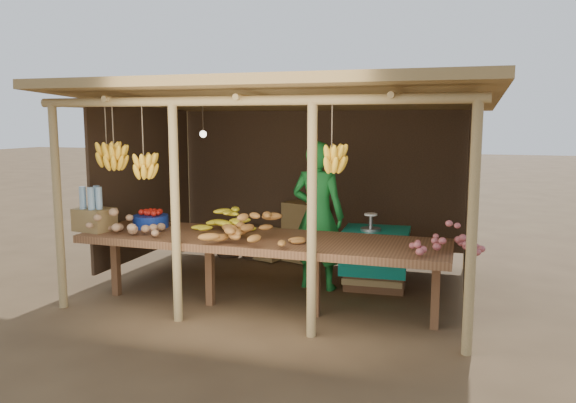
% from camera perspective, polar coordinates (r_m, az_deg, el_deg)
% --- Properties ---
extents(ground, '(60.00, 60.00, 0.00)m').
position_cam_1_polar(ground, '(7.00, -0.00, -8.54)').
color(ground, brown).
rests_on(ground, ground).
extents(stall_structure, '(4.70, 3.50, 2.43)m').
position_cam_1_polar(stall_structure, '(6.63, -0.69, 7.28)').
color(stall_structure, tan).
rests_on(stall_structure, ground).
extents(counter, '(3.90, 1.05, 0.80)m').
position_cam_1_polar(counter, '(5.94, -2.75, -4.22)').
color(counter, brown).
rests_on(counter, ground).
extents(potato_heap, '(1.04, 0.78, 0.36)m').
position_cam_1_polar(potato_heap, '(6.37, -15.84, -1.46)').
color(potato_heap, tan).
rests_on(potato_heap, counter).
extents(sweet_potato_heap, '(1.07, 0.87, 0.36)m').
position_cam_1_polar(sweet_potato_heap, '(5.62, -3.52, -2.46)').
color(sweet_potato_heap, '#9D6328').
rests_on(sweet_potato_heap, counter).
extents(onion_heap, '(0.78, 0.54, 0.35)m').
position_cam_1_polar(onion_heap, '(5.31, 15.95, -3.40)').
color(onion_heap, '#B55859').
rests_on(onion_heap, counter).
extents(banana_pile, '(0.68, 0.43, 0.35)m').
position_cam_1_polar(banana_pile, '(6.12, -6.42, -1.63)').
color(banana_pile, yellow).
rests_on(banana_pile, counter).
extents(tomato_basin, '(0.40, 0.40, 0.21)m').
position_cam_1_polar(tomato_basin, '(6.65, -13.77, -1.82)').
color(tomato_basin, navy).
rests_on(tomato_basin, counter).
extents(bottle_box, '(0.44, 0.37, 0.50)m').
position_cam_1_polar(bottle_box, '(6.61, -19.09, -1.17)').
color(bottle_box, olive).
rests_on(bottle_box, counter).
extents(vendor, '(0.69, 0.50, 1.78)m').
position_cam_1_polar(vendor, '(6.72, 3.05, -1.44)').
color(vendor, '#1A752B').
rests_on(vendor, ground).
extents(tarp_crate, '(0.82, 0.71, 0.94)m').
position_cam_1_polar(tarp_crate, '(6.92, 8.90, -5.53)').
color(tarp_crate, brown).
rests_on(tarp_crate, ground).
extents(carton_stack, '(1.23, 0.58, 0.85)m').
position_cam_1_polar(carton_stack, '(8.11, 0.39, -3.48)').
color(carton_stack, olive).
rests_on(carton_stack, ground).
extents(burlap_sacks, '(0.85, 0.44, 0.60)m').
position_cam_1_polar(burlap_sacks, '(8.40, -4.81, -3.90)').
color(burlap_sacks, '#453120').
rests_on(burlap_sacks, ground).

